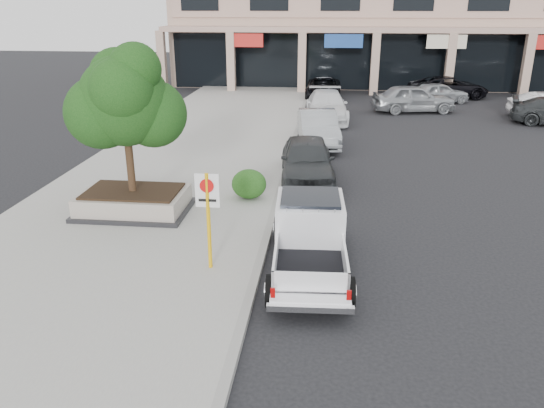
{
  "coord_description": "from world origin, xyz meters",
  "views": [
    {
      "loc": [
        -0.03,
        -10.82,
        5.92
      ],
      "look_at": [
        -1.35,
        1.5,
        1.24
      ],
      "focal_mm": 35.0,
      "sensor_mm": 36.0,
      "label": 1
    }
  ],
  "objects_px": {
    "pickup_truck": "(310,240)",
    "curb_car_c": "(327,106)",
    "lot_car_d": "(449,87)",
    "no_parking_sign": "(208,208)",
    "curb_car_d": "(323,88)",
    "lot_car_e": "(438,93)",
    "planter": "(134,201)",
    "planter_tree": "(131,101)",
    "curb_car_b": "(318,128)",
    "curb_car_a": "(307,160)",
    "lot_car_a": "(414,98)"
  },
  "relations": [
    {
      "from": "no_parking_sign",
      "to": "lot_car_d",
      "type": "bearing_deg",
      "value": 67.96
    },
    {
      "from": "pickup_truck",
      "to": "curb_car_b",
      "type": "relative_size",
      "value": 1.07
    },
    {
      "from": "no_parking_sign",
      "to": "curb_car_d",
      "type": "xyz_separation_m",
      "value": [
        2.2,
        25.25,
        -0.96
      ]
    },
    {
      "from": "planter_tree",
      "to": "lot_car_d",
      "type": "height_order",
      "value": "planter_tree"
    },
    {
      "from": "lot_car_d",
      "to": "no_parking_sign",
      "type": "bearing_deg",
      "value": 147.48
    },
    {
      "from": "planter",
      "to": "planter_tree",
      "type": "bearing_deg",
      "value": 48.97
    },
    {
      "from": "planter",
      "to": "lot_car_a",
      "type": "xyz_separation_m",
      "value": [
        10.52,
        17.53,
        0.33
      ]
    },
    {
      "from": "pickup_truck",
      "to": "lot_car_a",
      "type": "relative_size",
      "value": 1.04
    },
    {
      "from": "curb_car_a",
      "to": "lot_car_e",
      "type": "xyz_separation_m",
      "value": [
        7.56,
        16.73,
        -0.11
      ]
    },
    {
      "from": "pickup_truck",
      "to": "curb_car_b",
      "type": "bearing_deg",
      "value": 87.89
    },
    {
      "from": "planter",
      "to": "pickup_truck",
      "type": "bearing_deg",
      "value": -28.27
    },
    {
      "from": "no_parking_sign",
      "to": "lot_car_a",
      "type": "height_order",
      "value": "no_parking_sign"
    },
    {
      "from": "curb_car_b",
      "to": "curb_car_d",
      "type": "relative_size",
      "value": 0.94
    },
    {
      "from": "planter_tree",
      "to": "lot_car_d",
      "type": "distance_m",
      "value": 26.48
    },
    {
      "from": "curb_car_a",
      "to": "planter",
      "type": "bearing_deg",
      "value": -145.86
    },
    {
      "from": "curb_car_c",
      "to": "lot_car_e",
      "type": "relative_size",
      "value": 1.35
    },
    {
      "from": "curb_car_b",
      "to": "curb_car_c",
      "type": "bearing_deg",
      "value": 79.53
    },
    {
      "from": "curb_car_c",
      "to": "pickup_truck",
      "type": "bearing_deg",
      "value": -93.93
    },
    {
      "from": "curb_car_b",
      "to": "lot_car_d",
      "type": "distance_m",
      "value": 15.96
    },
    {
      "from": "planter",
      "to": "pickup_truck",
      "type": "relative_size",
      "value": 0.65
    },
    {
      "from": "curb_car_b",
      "to": "lot_car_e",
      "type": "bearing_deg",
      "value": 50.34
    },
    {
      "from": "curb_car_d",
      "to": "pickup_truck",
      "type": "bearing_deg",
      "value": -89.1
    },
    {
      "from": "curb_car_a",
      "to": "lot_car_e",
      "type": "height_order",
      "value": "curb_car_a"
    },
    {
      "from": "curb_car_d",
      "to": "planter",
      "type": "bearing_deg",
      "value": -102.63
    },
    {
      "from": "no_parking_sign",
      "to": "lot_car_d",
      "type": "xyz_separation_m",
      "value": [
        10.55,
        26.07,
        -0.91
      ]
    },
    {
      "from": "curb_car_a",
      "to": "lot_car_d",
      "type": "relative_size",
      "value": 0.88
    },
    {
      "from": "curb_car_d",
      "to": "lot_car_e",
      "type": "relative_size",
      "value": 1.24
    },
    {
      "from": "pickup_truck",
      "to": "planter",
      "type": "bearing_deg",
      "value": 149.01
    },
    {
      "from": "no_parking_sign",
      "to": "curb_car_b",
      "type": "xyz_separation_m",
      "value": [
        2.17,
        12.49,
        -0.87
      ]
    },
    {
      "from": "curb_car_c",
      "to": "lot_car_e",
      "type": "height_order",
      "value": "curb_car_c"
    },
    {
      "from": "lot_car_e",
      "to": "lot_car_d",
      "type": "bearing_deg",
      "value": -49.7
    },
    {
      "from": "planter",
      "to": "lot_car_d",
      "type": "xyz_separation_m",
      "value": [
        13.56,
        22.82,
        0.24
      ]
    },
    {
      "from": "pickup_truck",
      "to": "curb_car_c",
      "type": "xyz_separation_m",
      "value": [
        0.2,
        17.53,
        -0.01
      ]
    },
    {
      "from": "no_parking_sign",
      "to": "curb_car_b",
      "type": "relative_size",
      "value": 0.5
    },
    {
      "from": "no_parking_sign",
      "to": "pickup_truck",
      "type": "bearing_deg",
      "value": 9.81
    },
    {
      "from": "planter_tree",
      "to": "lot_car_e",
      "type": "height_order",
      "value": "planter_tree"
    },
    {
      "from": "planter",
      "to": "curb_car_d",
      "type": "relative_size",
      "value": 0.66
    },
    {
      "from": "curb_car_c",
      "to": "curb_car_d",
      "type": "distance_m",
      "value": 7.33
    },
    {
      "from": "planter_tree",
      "to": "curb_car_c",
      "type": "relative_size",
      "value": 0.75
    },
    {
      "from": "planter",
      "to": "curb_car_d",
      "type": "xyz_separation_m",
      "value": [
        5.2,
        22.01,
        0.2
      ]
    },
    {
      "from": "no_parking_sign",
      "to": "pickup_truck",
      "type": "xyz_separation_m",
      "value": [
        2.29,
        0.4,
        -0.86
      ]
    },
    {
      "from": "curb_car_c",
      "to": "curb_car_d",
      "type": "xyz_separation_m",
      "value": [
        -0.29,
        7.33,
        -0.09
      ]
    },
    {
      "from": "curb_car_a",
      "to": "no_parking_sign",
      "type": "bearing_deg",
      "value": -109.5
    },
    {
      "from": "curb_car_a",
      "to": "lot_car_a",
      "type": "bearing_deg",
      "value": 63.15
    },
    {
      "from": "planter_tree",
      "to": "pickup_truck",
      "type": "height_order",
      "value": "planter_tree"
    },
    {
      "from": "planter",
      "to": "curb_car_b",
      "type": "bearing_deg",
      "value": 60.78
    },
    {
      "from": "curb_car_d",
      "to": "lot_car_e",
      "type": "distance_m",
      "value": 7.4
    },
    {
      "from": "no_parking_sign",
      "to": "lot_car_e",
      "type": "bearing_deg",
      "value": 68.38
    },
    {
      "from": "lot_car_a",
      "to": "planter_tree",
      "type": "bearing_deg",
      "value": 138.98
    },
    {
      "from": "curb_car_d",
      "to": "lot_car_e",
      "type": "bearing_deg",
      "value": -9.71
    }
  ]
}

